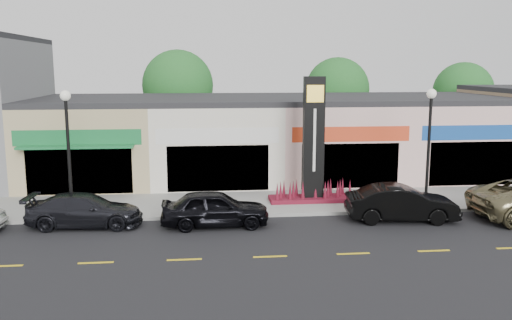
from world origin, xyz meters
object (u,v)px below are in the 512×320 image
object	(u,v)px
lamp_east_near	(429,136)
car_black_conv	(401,203)
pylon_sign	(313,158)
car_dark_sedan	(85,210)
lamp_west_near	(68,141)
car_black_sedan	(215,208)

from	to	relation	value
lamp_east_near	car_black_conv	xyz separation A→B (m)	(-1.78, -1.60, -2.70)
lamp_east_near	car_black_conv	world-z (taller)	lamp_east_near
pylon_sign	car_black_conv	size ratio (longest dim) A/B	1.27
pylon_sign	car_dark_sedan	world-z (taller)	pylon_sign
car_dark_sedan	car_black_conv	bearing A→B (deg)	-89.05
lamp_west_near	car_dark_sedan	xyz separation A→B (m)	(0.76, -1.05, -2.79)
lamp_east_near	car_dark_sedan	distance (m)	15.53
lamp_west_near	lamp_east_near	xyz separation A→B (m)	(16.00, 0.00, 0.00)
car_black_sedan	lamp_west_near	bearing A→B (deg)	74.96
car_dark_sedan	car_black_conv	distance (m)	13.47
lamp_east_near	car_dark_sedan	size ratio (longest dim) A/B	1.15
car_dark_sedan	car_black_sedan	world-z (taller)	car_black_sedan
pylon_sign	lamp_west_near	bearing A→B (deg)	-171.23
car_black_sedan	car_black_conv	size ratio (longest dim) A/B	0.95
lamp_east_near	car_black_conv	size ratio (longest dim) A/B	1.16
lamp_west_near	lamp_east_near	distance (m)	16.00
lamp_west_near	pylon_sign	xyz separation A→B (m)	(11.00, 1.70, -1.20)
lamp_east_near	car_black_sedan	distance (m)	10.31
car_dark_sedan	pylon_sign	bearing A→B (deg)	-71.68
pylon_sign	car_black_sedan	world-z (taller)	pylon_sign
pylon_sign	car_black_sedan	size ratio (longest dim) A/B	1.34
lamp_west_near	car_black_conv	xyz separation A→B (m)	(14.22, -1.60, -2.70)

